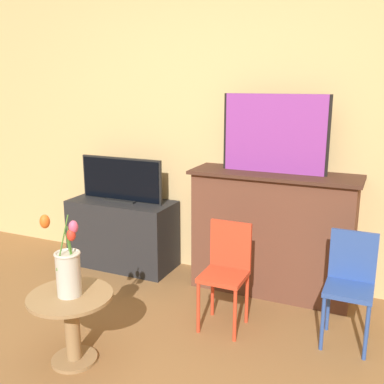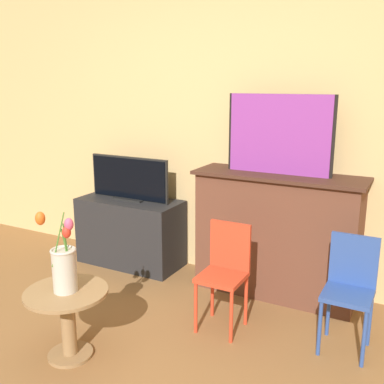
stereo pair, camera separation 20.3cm
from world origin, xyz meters
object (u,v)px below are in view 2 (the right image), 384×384
at_px(chair_red, 225,268).
at_px(vase_tulips, 64,264).
at_px(painting, 279,134).
at_px(chair_blue, 350,285).
at_px(tv_monitor, 129,179).

distance_m(chair_red, vase_tulips, 1.04).
relative_size(painting, chair_blue, 1.11).
bearing_deg(chair_blue, tv_monitor, 166.74).
distance_m(chair_red, chair_blue, 0.78).
bearing_deg(tv_monitor, painting, 1.80).
bearing_deg(painting, chair_red, -101.76).
relative_size(chair_red, vase_tulips, 1.41).
distance_m(chair_blue, vase_tulips, 1.71).
distance_m(tv_monitor, chair_red, 1.37).
height_order(tv_monitor, vase_tulips, tv_monitor).
xyz_separation_m(painting, chair_blue, (0.64, -0.50, -0.83)).
distance_m(painting, chair_red, 1.05).
xyz_separation_m(tv_monitor, chair_blue, (1.96, -0.46, -0.37)).
bearing_deg(vase_tulips, painting, 60.17).
distance_m(tv_monitor, chair_blue, 2.04).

